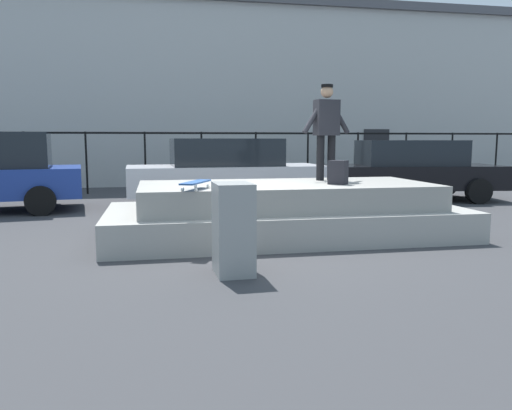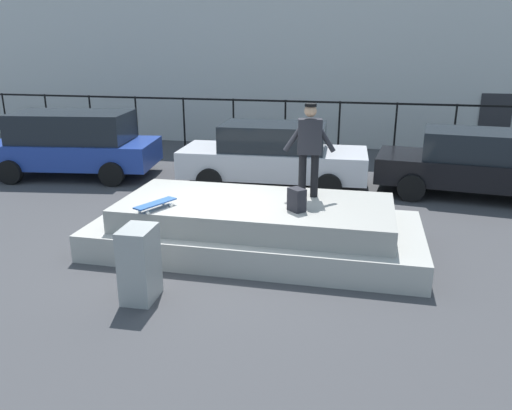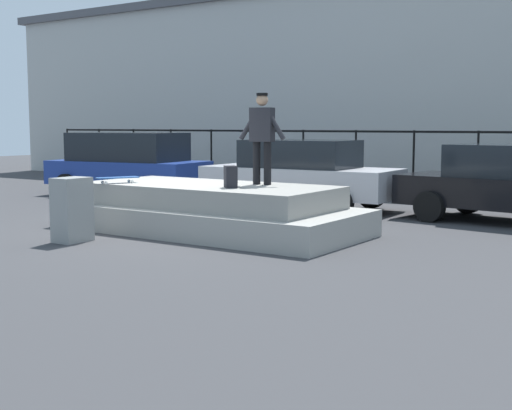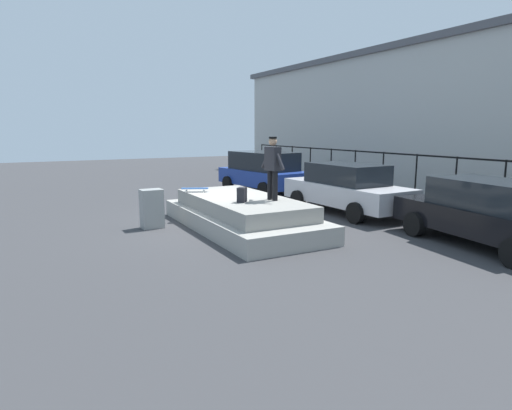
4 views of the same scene
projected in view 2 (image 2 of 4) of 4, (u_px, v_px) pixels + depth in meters
The scene contains 11 objects.
ground_plane at pixel (212, 253), 8.96m from camera, with size 60.00×60.00×0.00m, color #38383A.
concrete_ledge at pixel (256, 227), 9.07m from camera, with size 5.85×2.62×0.89m.
skateboarder at pixel (309, 144), 8.91m from camera, with size 0.94×0.30×1.68m.
skateboard at pixel (155, 204), 8.46m from camera, with size 0.52×0.82×0.12m.
backpack at pixel (297, 200), 8.36m from camera, with size 0.28×0.20×0.39m, color black.
car_blue_hatchback_near at pixel (74, 143), 13.91m from camera, with size 4.68×2.67×1.78m.
car_silver_sedan_mid at pixel (273, 155), 12.85m from camera, with size 4.77×2.18×1.64m.
car_black_sedan_far at pixel (479, 163), 12.05m from camera, with size 4.90×2.51×1.60m.
utility_box at pixel (139, 264), 7.21m from camera, with size 0.44×0.60×1.10m, color gray.
fence_row at pixel (285, 119), 16.07m from camera, with size 24.06×0.06×1.85m.
warehouse_building at pixel (307, 50), 20.31m from camera, with size 34.11×6.83×6.58m.
Camera 2 is at (2.53, -7.91, 3.58)m, focal length 35.25 mm.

